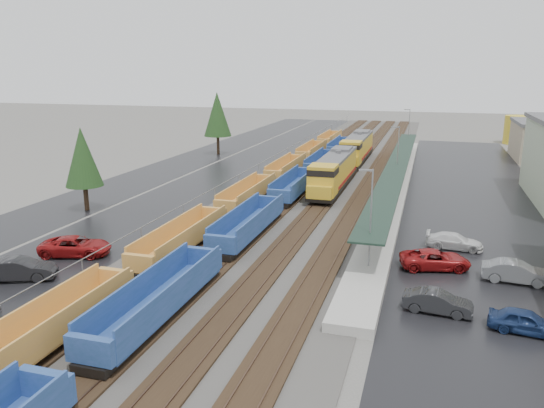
{
  "coord_description": "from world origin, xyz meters",
  "views": [
    {
      "loc": [
        13.22,
        -17.57,
        14.94
      ],
      "look_at": [
        -1.23,
        30.81,
        2.0
      ],
      "focal_mm": 35.0,
      "sensor_mm": 36.0,
      "label": 1
    }
  ],
  "objects_px": {
    "locomotive_lead": "(334,172)",
    "locomotive_trail": "(357,148)",
    "parked_car_west_b": "(20,269)",
    "parked_car_west_c": "(76,246)",
    "storage_tank": "(519,130)",
    "parked_car_east_e": "(516,272)",
    "parked_car_east_b": "(435,260)",
    "parked_car_east_a": "(438,302)",
    "well_string_yellow": "(248,195)",
    "parked_car_east_d": "(526,322)",
    "parked_car_east_c": "(454,241)",
    "well_string_blue": "(275,203)"
  },
  "relations": [
    {
      "from": "parked_car_west_b",
      "to": "parked_car_east_c",
      "type": "relative_size",
      "value": 1.07
    },
    {
      "from": "parked_car_east_c",
      "to": "parked_car_east_d",
      "type": "relative_size",
      "value": 1.14
    },
    {
      "from": "parked_car_west_c",
      "to": "parked_car_east_b",
      "type": "distance_m",
      "value": 28.79
    },
    {
      "from": "parked_car_west_b",
      "to": "parked_car_east_d",
      "type": "height_order",
      "value": "parked_car_west_b"
    },
    {
      "from": "locomotive_trail",
      "to": "storage_tank",
      "type": "distance_m",
      "value": 42.78
    },
    {
      "from": "locomotive_trail",
      "to": "parked_car_east_b",
      "type": "relative_size",
      "value": 3.82
    },
    {
      "from": "parked_car_east_a",
      "to": "parked_car_east_b",
      "type": "relative_size",
      "value": 0.81
    },
    {
      "from": "locomotive_lead",
      "to": "locomotive_trail",
      "type": "relative_size",
      "value": 1.0
    },
    {
      "from": "parked_car_west_b",
      "to": "parked_car_east_d",
      "type": "bearing_deg",
      "value": -110.27
    },
    {
      "from": "parked_car_east_a",
      "to": "parked_car_east_b",
      "type": "distance_m",
      "value": 7.86
    },
    {
      "from": "storage_tank",
      "to": "parked_car_east_a",
      "type": "height_order",
      "value": "storage_tank"
    },
    {
      "from": "parked_car_east_d",
      "to": "parked_car_east_e",
      "type": "xyz_separation_m",
      "value": [
        0.55,
        7.97,
        0.08
      ]
    },
    {
      "from": "storage_tank",
      "to": "parked_car_east_d",
      "type": "xyz_separation_m",
      "value": [
        -11.08,
        -86.61,
        -2.15
      ]
    },
    {
      "from": "locomotive_lead",
      "to": "locomotive_trail",
      "type": "distance_m",
      "value": 21.0
    },
    {
      "from": "parked_car_east_d",
      "to": "locomotive_lead",
      "type": "bearing_deg",
      "value": 34.96
    },
    {
      "from": "parked_car_east_d",
      "to": "parked_car_west_c",
      "type": "bearing_deg",
      "value": 91.27
    },
    {
      "from": "parked_car_west_b",
      "to": "parked_car_west_c",
      "type": "relative_size",
      "value": 0.88
    },
    {
      "from": "parked_car_west_c",
      "to": "parked_car_east_b",
      "type": "height_order",
      "value": "parked_car_west_c"
    },
    {
      "from": "locomotive_trail",
      "to": "well_string_blue",
      "type": "relative_size",
      "value": 0.2
    },
    {
      "from": "well_string_blue",
      "to": "parked_car_east_b",
      "type": "distance_m",
      "value": 20.07
    },
    {
      "from": "parked_car_west_b",
      "to": "locomotive_lead",
      "type": "bearing_deg",
      "value": -48.52
    },
    {
      "from": "locomotive_lead",
      "to": "parked_car_east_a",
      "type": "bearing_deg",
      "value": -69.0
    },
    {
      "from": "parked_car_west_b",
      "to": "parked_car_east_e",
      "type": "relative_size",
      "value": 1.06
    },
    {
      "from": "storage_tank",
      "to": "locomotive_trail",
      "type": "bearing_deg",
      "value": -131.56
    },
    {
      "from": "parked_car_west_b",
      "to": "parked_car_east_c",
      "type": "xyz_separation_m",
      "value": [
        30.46,
        16.24,
        -0.14
      ]
    },
    {
      "from": "well_string_yellow",
      "to": "locomotive_lead",
      "type": "bearing_deg",
      "value": 50.95
    },
    {
      "from": "parked_car_west_c",
      "to": "locomotive_trail",
      "type": "bearing_deg",
      "value": -32.87
    },
    {
      "from": "parked_car_west_c",
      "to": "parked_car_east_e",
      "type": "distance_m",
      "value": 34.13
    },
    {
      "from": "parked_car_east_c",
      "to": "parked_car_east_e",
      "type": "relative_size",
      "value": 0.99
    },
    {
      "from": "locomotive_lead",
      "to": "locomotive_trail",
      "type": "xyz_separation_m",
      "value": [
        0.0,
        21.0,
        0.0
      ]
    },
    {
      "from": "parked_car_east_a",
      "to": "parked_car_east_d",
      "type": "distance_m",
      "value": 5.05
    },
    {
      "from": "parked_car_west_c",
      "to": "parked_car_east_c",
      "type": "xyz_separation_m",
      "value": [
        29.86,
        10.61,
        -0.11
      ]
    },
    {
      "from": "parked_car_west_b",
      "to": "parked_car_west_c",
      "type": "xyz_separation_m",
      "value": [
        0.59,
        5.62,
        -0.03
      ]
    },
    {
      "from": "locomotive_lead",
      "to": "parked_car_west_b",
      "type": "bearing_deg",
      "value": -115.12
    },
    {
      "from": "parked_car_east_d",
      "to": "parked_car_east_e",
      "type": "height_order",
      "value": "parked_car_east_e"
    },
    {
      "from": "well_string_yellow",
      "to": "parked_car_east_c",
      "type": "distance_m",
      "value": 23.76
    },
    {
      "from": "locomotive_lead",
      "to": "parked_car_east_d",
      "type": "relative_size",
      "value": 4.92
    },
    {
      "from": "locomotive_trail",
      "to": "parked_car_east_b",
      "type": "bearing_deg",
      "value": -74.9
    },
    {
      "from": "well_string_yellow",
      "to": "parked_car_west_b",
      "type": "distance_m",
      "value": 27.01
    },
    {
      "from": "parked_car_east_a",
      "to": "parked_car_west_b",
      "type": "bearing_deg",
      "value": 101.42
    },
    {
      "from": "well_string_yellow",
      "to": "parked_car_east_a",
      "type": "relative_size",
      "value": 26.68
    },
    {
      "from": "parked_car_east_c",
      "to": "storage_tank",
      "type": "bearing_deg",
      "value": -9.21
    },
    {
      "from": "parked_car_west_c",
      "to": "parked_car_east_a",
      "type": "relative_size",
      "value": 1.32
    },
    {
      "from": "well_string_yellow",
      "to": "parked_car_east_d",
      "type": "distance_m",
      "value": 34.69
    },
    {
      "from": "locomotive_trail",
      "to": "well_string_yellow",
      "type": "distance_m",
      "value": 31.91
    },
    {
      "from": "parked_car_east_c",
      "to": "parked_car_west_c",
      "type": "bearing_deg",
      "value": 111.74
    },
    {
      "from": "well_string_blue",
      "to": "parked_car_west_c",
      "type": "relative_size",
      "value": 17.38
    },
    {
      "from": "storage_tank",
      "to": "parked_car_east_d",
      "type": "bearing_deg",
      "value": -97.29
    },
    {
      "from": "locomotive_lead",
      "to": "parked_car_west_b",
      "type": "xyz_separation_m",
      "value": [
        -16.62,
        -35.45,
        -1.61
      ]
    },
    {
      "from": "storage_tank",
      "to": "parked_car_east_b",
      "type": "height_order",
      "value": "storage_tank"
    }
  ]
}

